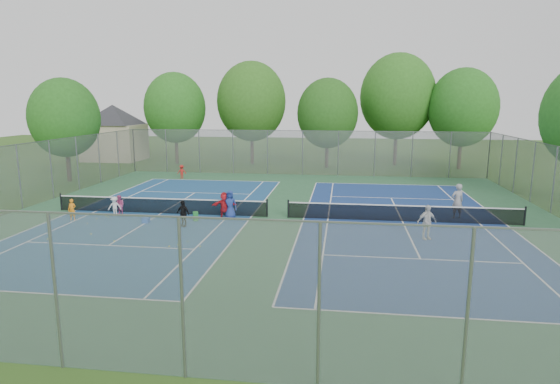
# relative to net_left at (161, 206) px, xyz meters

# --- Properties ---
(ground) EXTENTS (120.00, 120.00, 0.00)m
(ground) POSITION_rel_net_left_xyz_m (7.00, 0.00, -0.46)
(ground) COLOR #2E531A
(ground) RESTS_ON ground
(court_pad) EXTENTS (32.00, 32.00, 0.01)m
(court_pad) POSITION_rel_net_left_xyz_m (7.00, 0.00, -0.45)
(court_pad) COLOR #2B5B39
(court_pad) RESTS_ON ground
(court_left) EXTENTS (10.97, 23.77, 0.01)m
(court_left) POSITION_rel_net_left_xyz_m (0.00, 0.00, -0.44)
(court_left) COLOR navy
(court_left) RESTS_ON court_pad
(court_right) EXTENTS (10.97, 23.77, 0.01)m
(court_right) POSITION_rel_net_left_xyz_m (14.00, 0.00, -0.44)
(court_right) COLOR navy
(court_right) RESTS_ON court_pad
(net_left) EXTENTS (12.87, 0.10, 0.91)m
(net_left) POSITION_rel_net_left_xyz_m (0.00, 0.00, 0.00)
(net_left) COLOR black
(net_left) RESTS_ON ground
(net_right) EXTENTS (12.87, 0.10, 0.91)m
(net_right) POSITION_rel_net_left_xyz_m (14.00, 0.00, 0.00)
(net_right) COLOR black
(net_right) RESTS_ON ground
(fence_north) EXTENTS (32.00, 0.10, 4.00)m
(fence_north) POSITION_rel_net_left_xyz_m (7.00, 16.00, 1.54)
(fence_north) COLOR gray
(fence_north) RESTS_ON ground
(fence_south) EXTENTS (32.00, 0.10, 4.00)m
(fence_south) POSITION_rel_net_left_xyz_m (7.00, -16.00, 1.54)
(fence_south) COLOR gray
(fence_south) RESTS_ON ground
(fence_west) EXTENTS (0.10, 32.00, 4.00)m
(fence_west) POSITION_rel_net_left_xyz_m (-9.00, 0.00, 1.54)
(fence_west) COLOR gray
(fence_west) RESTS_ON ground
(house) EXTENTS (11.03, 11.03, 7.30)m
(house) POSITION_rel_net_left_xyz_m (-15.00, 24.00, 3.76)
(house) COLOR #B7A88C
(house) RESTS_ON ground
(tree_nw) EXTENTS (6.40, 6.40, 9.58)m
(tree_nw) POSITION_rel_net_left_xyz_m (-7.00, 22.00, 5.44)
(tree_nw) COLOR #443326
(tree_nw) RESTS_ON ground
(tree_nl) EXTENTS (7.20, 7.20, 10.69)m
(tree_nl) POSITION_rel_net_left_xyz_m (1.00, 23.00, 6.09)
(tree_nl) COLOR #443326
(tree_nl) RESTS_ON ground
(tree_nc) EXTENTS (6.00, 6.00, 8.85)m
(tree_nc) POSITION_rel_net_left_xyz_m (9.00, 21.00, 4.94)
(tree_nc) COLOR #443326
(tree_nc) RESTS_ON ground
(tree_nr) EXTENTS (7.60, 7.60, 11.42)m
(tree_nr) POSITION_rel_net_left_xyz_m (16.00, 24.00, 6.59)
(tree_nr) COLOR #443326
(tree_nr) RESTS_ON ground
(tree_ne) EXTENTS (6.60, 6.60, 9.77)m
(tree_ne) POSITION_rel_net_left_xyz_m (22.00, 22.00, 5.51)
(tree_ne) COLOR #443326
(tree_ne) RESTS_ON ground
(tree_side_w) EXTENTS (5.60, 5.60, 8.47)m
(tree_side_w) POSITION_rel_net_left_xyz_m (-12.00, 10.00, 4.79)
(tree_side_w) COLOR #443326
(tree_side_w) RESTS_ON ground
(ball_crate) EXTENTS (0.37, 0.37, 0.31)m
(ball_crate) POSITION_rel_net_left_xyz_m (0.01, -2.22, -0.30)
(ball_crate) COLOR #174CB0
(ball_crate) RESTS_ON ground
(ball_hopper) EXTENTS (0.36, 0.36, 0.53)m
(ball_hopper) POSITION_rel_net_left_xyz_m (2.58, -1.43, -0.19)
(ball_hopper) COLOR #227F2E
(ball_hopper) RESTS_ON ground
(student_a) EXTENTS (0.46, 0.32, 1.22)m
(student_a) POSITION_rel_net_left_xyz_m (-4.30, -2.22, 0.16)
(student_a) COLOR orange
(student_a) RESTS_ON ground
(student_b) EXTENTS (0.70, 0.63, 1.17)m
(student_b) POSITION_rel_net_left_xyz_m (-2.29, -0.60, 0.13)
(student_b) COLOR #CC4F87
(student_b) RESTS_ON ground
(student_c) EXTENTS (0.83, 0.61, 1.15)m
(student_c) POSITION_rel_net_left_xyz_m (-2.42, -0.96, 0.12)
(student_c) COLOR silver
(student_c) RESTS_ON ground
(student_d) EXTENTS (0.91, 0.66, 1.43)m
(student_d) POSITION_rel_net_left_xyz_m (2.31, -2.68, 0.26)
(student_d) COLOR black
(student_d) RESTS_ON ground
(student_e) EXTENTS (0.80, 0.52, 1.62)m
(student_e) POSITION_rel_net_left_xyz_m (4.35, -0.60, 0.36)
(student_e) COLOR navy
(student_e) RESTS_ON ground
(student_f) EXTENTS (1.47, 0.80, 1.52)m
(student_f) POSITION_rel_net_left_xyz_m (4.02, -0.60, 0.30)
(student_f) COLOR red
(student_f) RESTS_ON ground
(child_far_baseline) EXTENTS (0.88, 0.68, 1.19)m
(child_far_baseline) POSITION_rel_net_left_xyz_m (-3.12, 12.49, 0.14)
(child_far_baseline) COLOR #AD1E18
(child_far_baseline) RESTS_ON ground
(instructor) EXTENTS (0.85, 0.69, 2.01)m
(instructor) POSITION_rel_net_left_xyz_m (17.14, 1.17, 0.55)
(instructor) COLOR gray
(instructor) RESTS_ON ground
(teen_court_b) EXTENTS (1.09, 0.75, 1.71)m
(teen_court_b) POSITION_rel_net_left_xyz_m (14.71, -3.35, 0.40)
(teen_court_b) COLOR silver
(teen_court_b) RESTS_ON ground
(tennis_ball_0) EXTENTS (0.07, 0.07, 0.07)m
(tennis_ball_0) POSITION_rel_net_left_xyz_m (4.28, -6.09, -0.42)
(tennis_ball_0) COLOR #B2CC2F
(tennis_ball_0) RESTS_ON ground
(tennis_ball_1) EXTENTS (0.07, 0.07, 0.07)m
(tennis_ball_1) POSITION_rel_net_left_xyz_m (3.46, -5.40, -0.42)
(tennis_ball_1) COLOR #B7D431
(tennis_ball_1) RESTS_ON ground
(tennis_ball_2) EXTENTS (0.07, 0.07, 0.07)m
(tennis_ball_2) POSITION_rel_net_left_xyz_m (3.17, -5.93, -0.42)
(tennis_ball_2) COLOR #C6EC36
(tennis_ball_2) RESTS_ON ground
(tennis_ball_3) EXTENTS (0.07, 0.07, 0.07)m
(tennis_ball_3) POSITION_rel_net_left_xyz_m (2.86, -6.24, -0.42)
(tennis_ball_3) COLOR yellow
(tennis_ball_3) RESTS_ON ground
(tennis_ball_4) EXTENTS (0.07, 0.07, 0.07)m
(tennis_ball_4) POSITION_rel_net_left_xyz_m (1.69, -6.46, -0.42)
(tennis_ball_4) COLOR #B3D631
(tennis_ball_4) RESTS_ON ground
(tennis_ball_5) EXTENTS (0.07, 0.07, 0.07)m
(tennis_ball_5) POSITION_rel_net_left_xyz_m (-2.85, -1.22, -0.42)
(tennis_ball_5) COLOR #A7C52D
(tennis_ball_5) RESTS_ON ground
(tennis_ball_6) EXTENTS (0.07, 0.07, 0.07)m
(tennis_ball_6) POSITION_rel_net_left_xyz_m (-3.03, -2.93, -0.42)
(tennis_ball_6) COLOR yellow
(tennis_ball_6) RESTS_ON ground
(tennis_ball_7) EXTENTS (0.07, 0.07, 0.07)m
(tennis_ball_7) POSITION_rel_net_left_xyz_m (-2.59, -1.46, -0.42)
(tennis_ball_7) COLOR #A9C92E
(tennis_ball_7) RESTS_ON ground
(tennis_ball_8) EXTENTS (0.07, 0.07, 0.07)m
(tennis_ball_8) POSITION_rel_net_left_xyz_m (-3.36, -5.91, -0.42)
(tennis_ball_8) COLOR #D3EC36
(tennis_ball_8) RESTS_ON ground
(tennis_ball_9) EXTENTS (0.07, 0.07, 0.07)m
(tennis_ball_9) POSITION_rel_net_left_xyz_m (-0.02, -5.79, -0.42)
(tennis_ball_9) COLOR #B6CC2F
(tennis_ball_9) RESTS_ON ground
(tennis_ball_10) EXTENTS (0.07, 0.07, 0.07)m
(tennis_ball_10) POSITION_rel_net_left_xyz_m (-3.07, -1.86, -0.42)
(tennis_ball_10) COLOR #B5C42D
(tennis_ball_10) RESTS_ON ground
(tennis_ball_11) EXTENTS (0.07, 0.07, 0.07)m
(tennis_ball_11) POSITION_rel_net_left_xyz_m (-1.75, -4.81, -0.42)
(tennis_ball_11) COLOR #E8EF37
(tennis_ball_11) RESTS_ON ground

